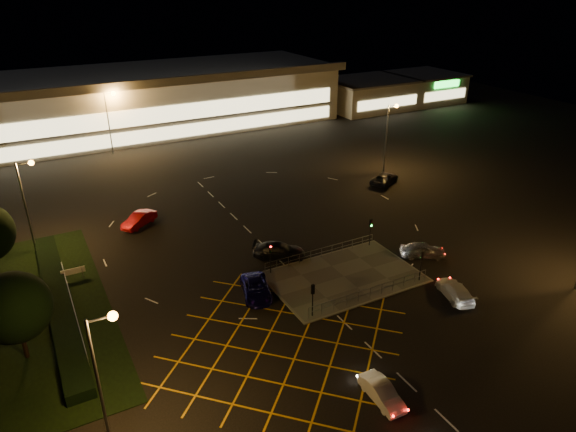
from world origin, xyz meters
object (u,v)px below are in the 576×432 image
car_approach_white (455,291)px  car_east_grey (384,178)px  signal_se (422,260)px  car_left_blue (256,289)px  car_queue_white (382,392)px  car_right_silver (423,250)px  signal_nw (270,253)px  signal_ne (371,227)px  car_circ_red (139,220)px  signal_sw (313,294)px  car_far_dkgrey (279,250)px

car_approach_white → car_east_grey: bearing=-98.6°
signal_se → car_left_blue: (-14.85, 5.29, -1.64)m
car_queue_white → signal_se: bearing=41.7°
car_right_silver → car_east_grey: bearing=4.2°
signal_nw → car_left_blue: bearing=-136.5°
signal_se → car_right_silver: 5.18m
signal_ne → car_circ_red: size_ratio=0.67×
signal_ne → car_approach_white: (1.00, -11.60, -1.67)m
signal_se → car_east_grey: 25.67m
car_queue_white → car_east_grey: car_east_grey is taller
signal_nw → signal_sw: bearing=-90.0°
signal_se → car_left_blue: 15.84m
car_queue_white → car_approach_white: 15.31m
signal_nw → signal_se: bearing=-33.6°
signal_se → car_approach_white: 4.11m
signal_se → car_east_grey: bearing=-120.6°
signal_se → signal_sw: bearing=0.0°
signal_ne → car_far_dkgrey: signal_ne is taller
car_circ_red → car_approach_white: (21.73, -28.60, -0.08)m
signal_nw → signal_ne: same height
signal_se → car_left_blue: signal_se is taller
signal_nw → car_east_grey: bearing=29.3°
signal_sw → car_left_blue: signal_sw is taller
car_left_blue → car_right_silver: car_right_silver is taller
signal_se → signal_ne: 7.99m
signal_nw → car_approach_white: 17.50m
signal_ne → car_right_silver: 5.92m
signal_ne → signal_sw: bearing=-146.4°
signal_ne → car_queue_white: size_ratio=0.78×
car_left_blue → car_circ_red: size_ratio=1.11×
car_circ_red → car_right_silver: bearing=12.4°
car_left_blue → car_right_silver: size_ratio=1.13×
car_left_blue → car_right_silver: bearing=10.1°
car_right_silver → car_left_blue: bearing=115.8°
car_right_silver → car_approach_white: (-2.50, -7.09, -0.09)m
car_far_dkgrey → car_east_grey: size_ratio=1.02×
car_queue_white → car_circ_red: bearing=104.9°
car_far_dkgrey → car_circ_red: (-11.00, 14.40, -0.01)m
signal_se → car_approach_white: (1.00, -3.62, -1.67)m
car_circ_red → car_approach_white: 35.92m
signal_sw → car_far_dkgrey: signal_sw is taller
car_east_grey → car_approach_white: bearing=126.4°
car_left_blue → car_queue_white: bearing=-66.4°
car_queue_white → car_right_silver: size_ratio=0.87×
car_left_blue → car_far_dkgrey: size_ratio=0.97×
car_far_dkgrey → signal_sw: bearing=-160.3°
car_far_dkgrey → car_right_silver: size_ratio=1.17×
signal_se → car_right_silver: size_ratio=0.68×
car_queue_white → car_far_dkgrey: bearing=84.2°
signal_nw → car_queue_white: 18.56m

